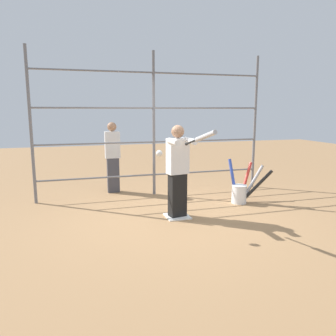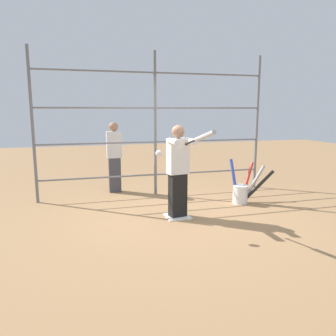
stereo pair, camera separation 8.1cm
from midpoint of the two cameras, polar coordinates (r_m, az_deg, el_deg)
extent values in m
plane|color=#9E754C|center=(5.68, 1.22, -8.50)|extent=(24.00, 24.00, 0.00)
cube|color=white|center=(5.67, 1.22, -8.40)|extent=(0.40, 0.40, 0.02)
cylinder|color=slate|center=(7.86, 14.58, 7.50)|extent=(0.06, 0.06, 2.99)
cylinder|color=slate|center=(6.93, -2.83, 7.50)|extent=(0.06, 0.06, 2.99)
cylinder|color=slate|center=(6.77, -23.13, 6.65)|extent=(0.06, 0.06, 2.99)
cylinder|color=slate|center=(7.06, -2.76, -1.15)|extent=(4.80, 0.04, 0.04)
cylinder|color=slate|center=(6.95, -2.81, 4.58)|extent=(4.80, 0.04, 0.04)
cylinder|color=slate|center=(6.92, -2.86, 10.43)|extent=(4.80, 0.04, 0.04)
cylinder|color=slate|center=(6.96, -2.91, 16.27)|extent=(4.80, 0.04, 0.04)
cube|color=black|center=(5.57, 1.24, -4.81)|extent=(0.31, 0.22, 0.76)
cube|color=white|center=(5.43, 1.26, 2.07)|extent=(0.37, 0.25, 0.59)
sphere|color=#9E7051|center=(5.39, 1.28, 6.37)|extent=(0.21, 0.21, 0.21)
cylinder|color=white|center=(5.28, 3.47, 4.73)|extent=(0.09, 0.42, 0.09)
cylinder|color=white|center=(5.13, 0.46, 4.59)|extent=(0.09, 0.42, 0.09)
sphere|color=black|center=(5.01, 2.75, 4.21)|extent=(0.05, 0.05, 0.05)
cylinder|color=black|center=(4.86, 3.61, 4.56)|extent=(0.07, 0.34, 0.12)
cylinder|color=#B2B2B7|center=(4.48, 6.03, 5.55)|extent=(0.12, 0.52, 0.20)
sphere|color=white|center=(4.73, -2.03, 2.55)|extent=(0.10, 0.10, 0.10)
cylinder|color=white|center=(6.58, 11.93, -4.50)|extent=(0.29, 0.29, 0.36)
torus|color=white|center=(6.54, 11.98, -2.99)|extent=(0.30, 0.30, 0.01)
cylinder|color=#B2B2B7|center=(6.58, 14.11, -2.60)|extent=(0.43, 0.18, 0.74)
cylinder|color=black|center=(6.54, 14.85, -3.08)|extent=(0.53, 0.34, 0.67)
cylinder|color=red|center=(6.79, 13.02, -2.24)|extent=(0.45, 0.36, 0.73)
cylinder|color=#334CB2|center=(6.62, 10.92, -2.00)|extent=(0.16, 0.27, 0.82)
cube|color=#3F3F47|center=(7.36, -9.82, -1.22)|extent=(0.26, 0.16, 0.77)
cube|color=silver|center=(7.26, -9.98, 3.99)|extent=(0.32, 0.18, 0.58)
sphere|color=#9E7051|center=(7.23, -10.08, 7.09)|extent=(0.20, 0.20, 0.20)
camera|label=1|loc=(0.04, -90.45, -0.08)|focal=35.00mm
camera|label=2|loc=(0.04, 89.55, 0.08)|focal=35.00mm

